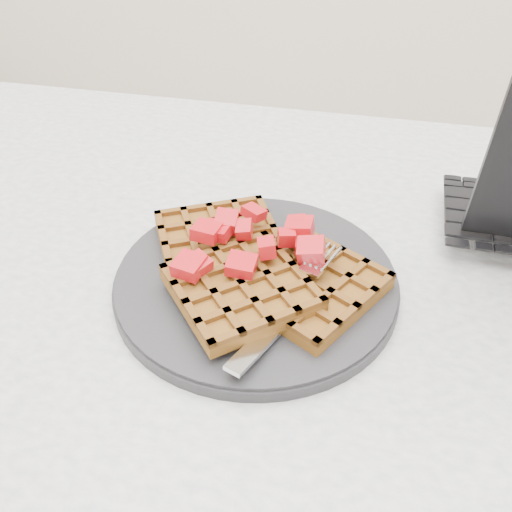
# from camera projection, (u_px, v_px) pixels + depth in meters

# --- Properties ---
(table) EXTENTS (1.20, 0.80, 0.75)m
(table) POSITION_uv_depth(u_px,v_px,m) (317.00, 363.00, 0.63)
(table) COLOR silver
(table) RESTS_ON ground
(plate) EXTENTS (0.28, 0.28, 0.02)m
(plate) POSITION_uv_depth(u_px,v_px,m) (256.00, 281.00, 0.56)
(plate) COLOR black
(plate) RESTS_ON table
(waffles) EXTENTS (0.26, 0.23, 0.03)m
(waffles) POSITION_uv_depth(u_px,v_px,m) (255.00, 269.00, 0.54)
(waffles) COLOR brown
(waffles) RESTS_ON plate
(strawberry_pile) EXTENTS (0.15, 0.15, 0.02)m
(strawberry_pile) POSITION_uv_depth(u_px,v_px,m) (256.00, 244.00, 0.53)
(strawberry_pile) COLOR #9E010B
(strawberry_pile) RESTS_ON waffles
(fork) EXTENTS (0.09, 0.18, 0.02)m
(fork) POSITION_uv_depth(u_px,v_px,m) (294.00, 304.00, 0.51)
(fork) COLOR silver
(fork) RESTS_ON plate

